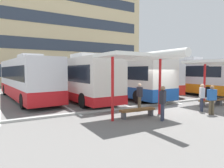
{
  "coord_description": "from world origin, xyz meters",
  "views": [
    {
      "loc": [
        -9.48,
        -9.08,
        2.46
      ],
      "look_at": [
        -2.52,
        3.12,
        1.46
      ],
      "focal_mm": 31.17,
      "sensor_mm": 36.0,
      "label": 1
    }
  ],
  "objects_px": {
    "coach_bus_0": "(26,79)",
    "waiting_shelter_1": "(224,64)",
    "waiting_shelter_0": "(141,58)",
    "bench_0": "(138,111)",
    "coach_bus_4": "(177,77)",
    "waiting_passenger_2": "(163,101)",
    "waiting_passenger_1": "(202,96)",
    "bench_1": "(211,101)",
    "waiting_passenger_0": "(140,94)",
    "coach_bus_1": "(78,79)",
    "waiting_passenger_3": "(212,98)",
    "coach_bus_2": "(120,78)",
    "coach_bus_3": "(137,76)"
  },
  "relations": [
    {
      "from": "coach_bus_3",
      "to": "bench_0",
      "type": "bearing_deg",
      "value": -126.65
    },
    {
      "from": "waiting_shelter_0",
      "to": "waiting_passenger_1",
      "type": "distance_m",
      "value": 4.78
    },
    {
      "from": "waiting_passenger_1",
      "to": "waiting_passenger_3",
      "type": "relative_size",
      "value": 1.01
    },
    {
      "from": "coach_bus_4",
      "to": "waiting_shelter_0",
      "type": "xyz_separation_m",
      "value": [
        -10.95,
        -7.52,
        1.32
      ]
    },
    {
      "from": "waiting_shelter_0",
      "to": "waiting_shelter_1",
      "type": "xyz_separation_m",
      "value": [
        7.17,
        0.04,
        -0.2
      ]
    },
    {
      "from": "coach_bus_3",
      "to": "coach_bus_4",
      "type": "height_order",
      "value": "coach_bus_3"
    },
    {
      "from": "coach_bus_1",
      "to": "waiting_shelter_0",
      "type": "distance_m",
      "value": 7.59
    },
    {
      "from": "waiting_shelter_0",
      "to": "waiting_passenger_2",
      "type": "xyz_separation_m",
      "value": [
        0.63,
        -0.89,
        -2.08
      ]
    },
    {
      "from": "coach_bus_4",
      "to": "waiting_passenger_0",
      "type": "bearing_deg",
      "value": -149.45
    },
    {
      "from": "coach_bus_4",
      "to": "waiting_passenger_2",
      "type": "distance_m",
      "value": 13.33
    },
    {
      "from": "waiting_passenger_2",
      "to": "waiting_passenger_0",
      "type": "bearing_deg",
      "value": 75.22
    },
    {
      "from": "waiting_shelter_1",
      "to": "waiting_passenger_0",
      "type": "height_order",
      "value": "waiting_shelter_1"
    },
    {
      "from": "coach_bus_0",
      "to": "coach_bus_1",
      "type": "relative_size",
      "value": 1.15
    },
    {
      "from": "coach_bus_1",
      "to": "waiting_passenger_3",
      "type": "relative_size",
      "value": 6.38
    },
    {
      "from": "bench_0",
      "to": "waiting_passenger_3",
      "type": "height_order",
      "value": "waiting_passenger_3"
    },
    {
      "from": "coach_bus_1",
      "to": "coach_bus_2",
      "type": "distance_m",
      "value": 4.3
    },
    {
      "from": "coach_bus_2",
      "to": "waiting_shelter_1",
      "type": "height_order",
      "value": "coach_bus_2"
    },
    {
      "from": "coach_bus_4",
      "to": "waiting_shelter_0",
      "type": "distance_m",
      "value": 13.35
    },
    {
      "from": "coach_bus_1",
      "to": "coach_bus_2",
      "type": "bearing_deg",
      "value": 4.28
    },
    {
      "from": "coach_bus_4",
      "to": "bench_0",
      "type": "xyz_separation_m",
      "value": [
        -10.95,
        -7.26,
        -1.4
      ]
    },
    {
      "from": "waiting_shelter_0",
      "to": "bench_0",
      "type": "relative_size",
      "value": 2.13
    },
    {
      "from": "coach_bus_0",
      "to": "bench_0",
      "type": "height_order",
      "value": "coach_bus_0"
    },
    {
      "from": "coach_bus_2",
      "to": "coach_bus_4",
      "type": "xyz_separation_m",
      "value": [
        7.31,
        -0.25,
        0.07
      ]
    },
    {
      "from": "waiting_passenger_0",
      "to": "waiting_passenger_1",
      "type": "height_order",
      "value": "waiting_passenger_1"
    },
    {
      "from": "bench_0",
      "to": "coach_bus_0",
      "type": "bearing_deg",
      "value": 114.1
    },
    {
      "from": "waiting_passenger_1",
      "to": "waiting_passenger_2",
      "type": "relative_size",
      "value": 0.97
    },
    {
      "from": "waiting_shelter_0",
      "to": "waiting_shelter_1",
      "type": "distance_m",
      "value": 7.17
    },
    {
      "from": "coach_bus_4",
      "to": "waiting_passenger_0",
      "type": "height_order",
      "value": "coach_bus_4"
    },
    {
      "from": "waiting_passenger_1",
      "to": "coach_bus_0",
      "type": "bearing_deg",
      "value": 129.73
    },
    {
      "from": "bench_0",
      "to": "coach_bus_2",
      "type": "bearing_deg",
      "value": 64.12
    },
    {
      "from": "waiting_passenger_1",
      "to": "coach_bus_4",
      "type": "bearing_deg",
      "value": 49.89
    },
    {
      "from": "waiting_passenger_0",
      "to": "waiting_passenger_3",
      "type": "xyz_separation_m",
      "value": [
        2.58,
        -3.11,
        -0.01
      ]
    },
    {
      "from": "waiting_passenger_0",
      "to": "waiting_passenger_2",
      "type": "height_order",
      "value": "waiting_passenger_2"
    },
    {
      "from": "bench_1",
      "to": "waiting_passenger_1",
      "type": "xyz_separation_m",
      "value": [
        -2.01,
        -0.75,
        0.6
      ]
    },
    {
      "from": "coach_bus_2",
      "to": "waiting_shelter_0",
      "type": "distance_m",
      "value": 8.69
    },
    {
      "from": "coach_bus_3",
      "to": "waiting_passenger_1",
      "type": "bearing_deg",
      "value": -105.93
    },
    {
      "from": "coach_bus_0",
      "to": "waiting_passenger_2",
      "type": "xyz_separation_m",
      "value": [
        4.93,
        -10.77,
        -0.7
      ]
    },
    {
      "from": "bench_0",
      "to": "waiting_passenger_0",
      "type": "relative_size",
      "value": 1.23
    },
    {
      "from": "waiting_shelter_0",
      "to": "waiting_shelter_1",
      "type": "height_order",
      "value": "waiting_shelter_0"
    },
    {
      "from": "waiting_passenger_2",
      "to": "coach_bus_2",
      "type": "bearing_deg",
      "value": 70.82
    },
    {
      "from": "coach_bus_4",
      "to": "waiting_shelter_1",
      "type": "distance_m",
      "value": 8.45
    },
    {
      "from": "waiting_passenger_1",
      "to": "waiting_passenger_3",
      "type": "xyz_separation_m",
      "value": [
        -0.32,
        -0.83,
        -0.02
      ]
    },
    {
      "from": "coach_bus_1",
      "to": "bench_0",
      "type": "bearing_deg",
      "value": -84.92
    },
    {
      "from": "coach_bus_0",
      "to": "waiting_passenger_3",
      "type": "xyz_separation_m",
      "value": [
        8.24,
        -11.14,
        -0.75
      ]
    },
    {
      "from": "coach_bus_4",
      "to": "bench_1",
      "type": "distance_m",
      "value": 8.7
    },
    {
      "from": "waiting_shelter_0",
      "to": "bench_0",
      "type": "bearing_deg",
      "value": 90.0
    },
    {
      "from": "waiting_shelter_1",
      "to": "waiting_passenger_1",
      "type": "xyz_separation_m",
      "value": [
        -2.91,
        -0.47,
        -1.92
      ]
    },
    {
      "from": "coach_bus_0",
      "to": "waiting_shelter_1",
      "type": "distance_m",
      "value": 15.15
    },
    {
      "from": "waiting_passenger_0",
      "to": "waiting_passenger_2",
      "type": "bearing_deg",
      "value": -104.78
    },
    {
      "from": "bench_0",
      "to": "bench_1",
      "type": "bearing_deg",
      "value": 0.58
    }
  ]
}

